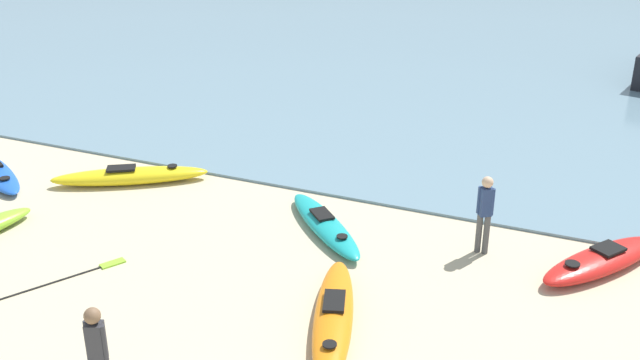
% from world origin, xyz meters
% --- Properties ---
extents(kayak_on_sand_1, '(2.53, 2.51, 0.33)m').
position_xyz_m(kayak_on_sand_1, '(-1.08, 8.54, 0.14)').
color(kayak_on_sand_1, teal).
rests_on(kayak_on_sand_1, ground_plane).
extents(kayak_on_sand_2, '(3.22, 2.30, 0.40)m').
position_xyz_m(kayak_on_sand_2, '(-5.93, 8.96, 0.18)').
color(kayak_on_sand_2, yellow).
rests_on(kayak_on_sand_2, ground_plane).
extents(kayak_on_sand_4, '(1.65, 3.39, 0.39)m').
position_xyz_m(kayak_on_sand_4, '(0.26, 5.68, 0.17)').
color(kayak_on_sand_4, orange).
rests_on(kayak_on_sand_4, ground_plane).
extents(kayak_on_sand_5, '(2.22, 2.77, 0.39)m').
position_xyz_m(kayak_on_sand_5, '(3.94, 9.14, 0.17)').
color(kayak_on_sand_5, red).
rests_on(kayak_on_sand_5, ground_plane).
extents(person_near_foreground, '(0.32, 0.25, 1.58)m').
position_xyz_m(person_near_foreground, '(-1.81, 2.76, 0.90)').
color(person_near_foreground, '#4C4C4C').
rests_on(person_near_foreground, ground_plane).
extents(person_near_waterline, '(0.31, 0.26, 1.52)m').
position_xyz_m(person_near_waterline, '(1.87, 8.90, 0.87)').
color(person_near_waterline, '#4C4C4C').
rests_on(person_near_waterline, ground_plane).
extents(loose_paddle, '(1.55, 2.50, 0.03)m').
position_xyz_m(loose_paddle, '(-4.68, 4.90, 0.01)').
color(loose_paddle, black).
rests_on(loose_paddle, ground_plane).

